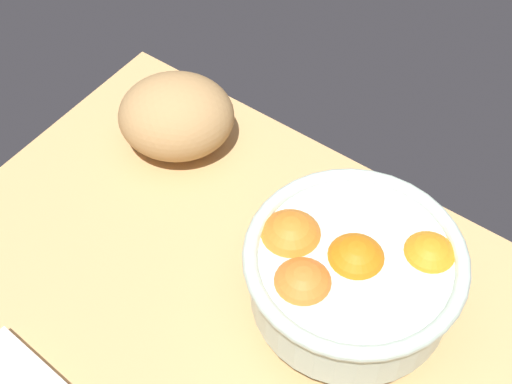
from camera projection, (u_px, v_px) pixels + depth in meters
The scene contains 3 objects.
ground_plane at pixel (227, 365), 80.16cm from camera, with size 78.27×62.65×3.00cm, color tan.
fruit_bowl at pixel (349, 272), 77.50cm from camera, with size 22.73×22.73×11.56cm.
bread_loaf at pixel (176, 116), 94.16cm from camera, with size 14.50×12.65×9.88cm, color tan.
Camera 1 is at (23.37, -27.09, 72.62)cm, focal length 53.10 mm.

